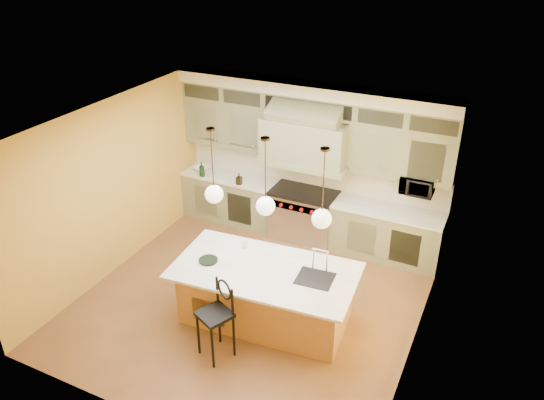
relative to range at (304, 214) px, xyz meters
The scene contains 18 objects.
floor 2.20m from the range, 90.00° to the right, with size 5.00×5.00×0.00m, color brown.
ceiling 3.23m from the range, 90.00° to the right, with size 5.00×5.00×0.00m, color white.
wall_back 1.03m from the range, 90.00° to the left, with size 5.00×5.00×0.00m, color gold.
wall_front 4.74m from the range, 90.00° to the right, with size 5.00×5.00×0.00m, color gold.
wall_left 3.43m from the range, 139.39° to the right, with size 5.00×5.00×0.00m, color gold.
wall_right 3.43m from the range, 40.61° to the right, with size 5.00×5.00×0.00m, color gold.
back_cabinetry 0.95m from the range, 90.00° to the left, with size 5.00×0.77×2.90m.
range is the anchor object (origin of this frame).
kitchen_island 2.43m from the range, 80.39° to the right, with size 2.71×1.57×1.35m.
counter_stool 3.33m from the range, 87.78° to the right, with size 0.54×0.54×1.16m.
microwave 2.18m from the range, ahead, with size 0.54×0.37×0.30m, color black.
oil_bottle_a 2.13m from the range, behind, with size 0.11×0.11×0.29m, color black.
oil_bottle_b 1.37m from the range, 169.87° to the right, with size 0.10×0.10×0.22m, color black.
fruit_bowl 2.25m from the range, behind, with size 0.30×0.30×0.07m, color white.
cup 2.12m from the range, 93.28° to the right, with size 0.10×0.10×0.09m, color white.
pendant_left 2.83m from the range, 99.49° to the right, with size 0.26×0.26×1.11m.
pendant_center 2.83m from the range, 80.51° to the right, with size 0.26×0.26×1.11m.
pendant_right 3.05m from the range, 63.38° to the right, with size 0.26×0.26×1.11m.
Camera 1 is at (3.16, -5.83, 5.29)m, focal length 35.00 mm.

